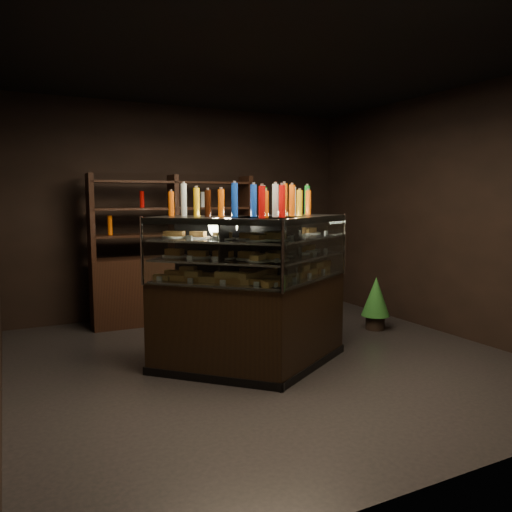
# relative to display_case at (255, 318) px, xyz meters

# --- Properties ---
(ground) EXTENTS (5.00, 5.00, 0.00)m
(ground) POSITION_rel_display_case_xyz_m (0.22, 0.18, -0.51)
(ground) COLOR black
(ground) RESTS_ON ground
(room_shell) EXTENTS (5.02, 5.02, 3.01)m
(room_shell) POSITION_rel_display_case_xyz_m (0.22, 0.18, 1.43)
(room_shell) COLOR black
(room_shell) RESTS_ON ground
(display_case) EXTENTS (2.17, 1.48, 1.53)m
(display_case) POSITION_rel_display_case_xyz_m (0.00, 0.00, 0.00)
(display_case) COLOR black
(display_case) RESTS_ON ground
(food_display) EXTENTS (1.78, 1.01, 0.47)m
(food_display) POSITION_rel_display_case_xyz_m (-0.00, -0.01, 0.64)
(food_display) COLOR #B68241
(food_display) RESTS_ON display_case
(bottles_top) EXTENTS (1.61, 0.87, 0.30)m
(bottles_top) POSITION_rel_display_case_xyz_m (0.00, 0.00, 1.15)
(bottles_top) COLOR #B20C0A
(bottles_top) RESTS_ON display_case
(potted_conifer) EXTENTS (0.36, 0.36, 0.77)m
(potted_conifer) POSITION_rel_display_case_xyz_m (2.04, 0.60, -0.07)
(potted_conifer) COLOR black
(potted_conifer) RESTS_ON ground
(back_shelving) EXTENTS (2.23, 0.48, 2.00)m
(back_shelving) POSITION_rel_display_case_xyz_m (-0.12, 2.23, 0.10)
(back_shelving) COLOR black
(back_shelving) RESTS_ON ground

